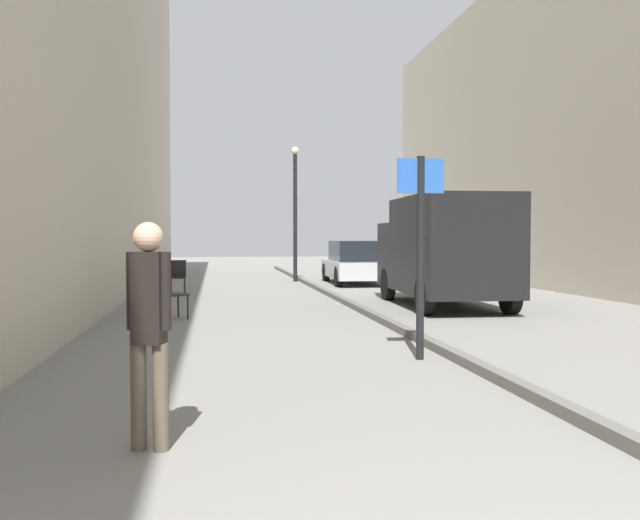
{
  "coord_description": "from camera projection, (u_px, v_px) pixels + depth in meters",
  "views": [
    {
      "loc": [
        -1.44,
        -1.3,
        1.57
      ],
      "look_at": [
        0.46,
        10.69,
        1.15
      ],
      "focal_mm": 37.12,
      "sensor_mm": 36.0,
      "label": 1
    }
  ],
  "objects": [
    {
      "name": "ground_plane",
      "position": [
        287.0,
        315.0,
        13.41
      ],
      "size": [
        80.0,
        80.0,
        0.0
      ],
      "primitive_type": "plane",
      "color": "gray"
    },
    {
      "name": "kerb_strip",
      "position": [
        363.0,
        310.0,
        13.65
      ],
      "size": [
        0.16,
        40.0,
        0.12
      ],
      "primitive_type": "cube",
      "color": "#615F5B",
      "rests_on": "ground_plane"
    },
    {
      "name": "pedestrian_main_foreground",
      "position": [
        149.0,
        319.0,
        4.83
      ],
      "size": [
        0.33,
        0.23,
        1.68
      ],
      "rotation": [
        0.0,
        0.0,
        -0.26
      ],
      "color": "brown",
      "rests_on": "ground_plane"
    },
    {
      "name": "delivery_van",
      "position": [
        444.0,
        249.0,
        14.88
      ],
      "size": [
        2.16,
        4.88,
        2.45
      ],
      "rotation": [
        0.0,
        0.0,
        -0.04
      ],
      "color": "black",
      "rests_on": "ground_plane"
    },
    {
      "name": "parked_car",
      "position": [
        356.0,
        263.0,
        22.37
      ],
      "size": [
        1.94,
        4.25,
        1.45
      ],
      "rotation": [
        0.0,
        0.0,
        -0.03
      ],
      "color": "#B7B7BC",
      "rests_on": "ground_plane"
    },
    {
      "name": "street_sign_post",
      "position": [
        420.0,
        239.0,
        8.43
      ],
      "size": [
        0.6,
        0.1,
        2.6
      ],
      "rotation": [
        0.0,
        0.0,
        3.1
      ],
      "color": "black",
      "rests_on": "ground_plane"
    },
    {
      "name": "lamp_post",
      "position": [
        295.0,
        205.0,
        23.33
      ],
      "size": [
        0.28,
        0.28,
        4.76
      ],
      "color": "black",
      "rests_on": "ground_plane"
    },
    {
      "name": "cafe_chair_near_window",
      "position": [
        178.0,
        275.0,
        18.09
      ],
      "size": [
        0.44,
        0.44,
        0.94
      ],
      "rotation": [
        0.0,
        0.0,
        3.14
      ],
      "color": "black",
      "rests_on": "ground_plane"
    },
    {
      "name": "cafe_chair_by_doorway",
      "position": [
        170.0,
        291.0,
        12.62
      ],
      "size": [
        0.61,
        0.61,
        0.94
      ],
      "rotation": [
        0.0,
        0.0,
        5.27
      ],
      "color": "black",
      "rests_on": "ground_plane"
    }
  ]
}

